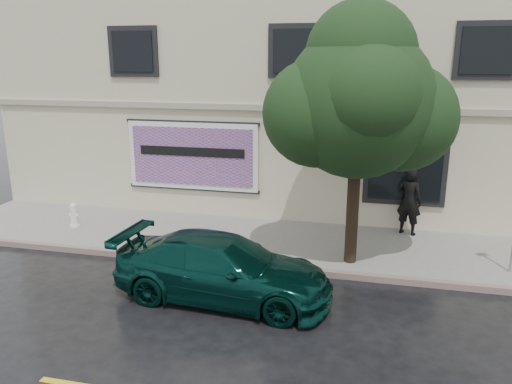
% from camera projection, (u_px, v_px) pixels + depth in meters
% --- Properties ---
extents(ground, '(90.00, 90.00, 0.00)m').
position_uv_depth(ground, '(256.00, 299.00, 10.74)').
color(ground, black).
rests_on(ground, ground).
extents(sidewalk, '(20.00, 3.50, 0.15)m').
position_uv_depth(sidewalk, '(283.00, 243.00, 13.78)').
color(sidewalk, gray).
rests_on(sidewalk, ground).
extents(curb, '(20.00, 0.18, 0.16)m').
position_uv_depth(curb, '(270.00, 268.00, 12.13)').
color(curb, slate).
rests_on(curb, ground).
extents(building, '(20.00, 8.12, 7.00)m').
position_uv_depth(building, '(312.00, 100.00, 18.28)').
color(building, beige).
rests_on(building, ground).
extents(billboard, '(4.30, 0.16, 2.20)m').
position_uv_depth(billboard, '(192.00, 156.00, 15.53)').
color(billboard, white).
rests_on(billboard, ground).
extents(car, '(4.82, 2.40, 1.36)m').
position_uv_depth(car, '(223.00, 268.00, 10.64)').
color(car, '#072E29').
rests_on(car, ground).
extents(pedestrian, '(0.83, 0.71, 1.94)m').
position_uv_depth(pedestrian, '(409.00, 201.00, 14.03)').
color(pedestrian, black).
rests_on(pedestrian, sidewalk).
extents(umbrella, '(0.98, 0.98, 0.71)m').
position_uv_depth(umbrella, '(413.00, 155.00, 13.68)').
color(umbrella, black).
rests_on(umbrella, pedestrian).
extents(street_tree, '(3.47, 3.47, 5.61)m').
position_uv_depth(street_tree, '(358.00, 104.00, 11.35)').
color(street_tree, '#312115').
rests_on(street_tree, sidewalk).
extents(fire_hydrant, '(0.30, 0.28, 0.74)m').
position_uv_depth(fire_hydrant, '(74.00, 215.00, 14.77)').
color(fire_hydrant, white).
rests_on(fire_hydrant, sidewalk).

